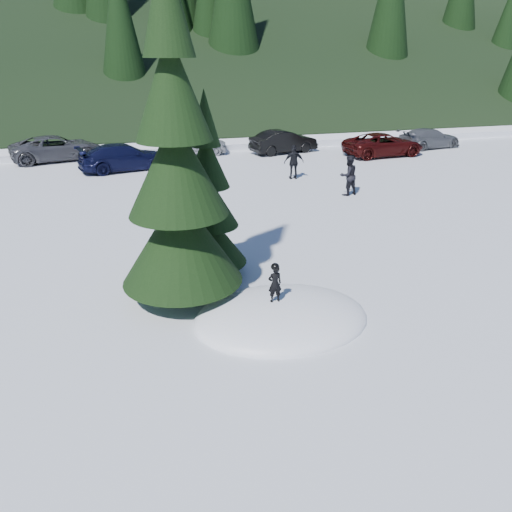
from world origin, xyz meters
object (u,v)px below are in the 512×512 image
object	(u,v)px
child_skier	(275,284)
spruce_short	(208,207)
spruce_tall	(177,179)
adult_0	(348,175)
car_6	(383,144)
adult_1	(294,162)
car_2	(57,148)
car_5	(284,142)
car_3	(124,157)
car_4	(193,143)
car_7	(429,138)

from	to	relation	value
child_skier	spruce_short	bearing A→B (deg)	-72.89
spruce_tall	adult_0	distance (m)	12.37
spruce_short	car_6	size ratio (longest dim) A/B	1.05
spruce_tall	adult_1	xyz separation A→B (m)	(7.46, 11.96, -2.44)
spruce_short	car_2	xyz separation A→B (m)	(-5.78, 18.84, -1.36)
car_5	spruce_tall	bearing A→B (deg)	140.79
car_3	car_5	size ratio (longest dim) A/B	1.13
adult_1	car_6	world-z (taller)	adult_1
car_3	car_4	world-z (taller)	car_4
car_5	car_6	world-z (taller)	car_5
child_skier	car_2	world-z (taller)	car_2
adult_1	car_5	world-z (taller)	adult_1
car_4	car_7	world-z (taller)	car_4
child_skier	car_3	distance (m)	18.41
adult_0	spruce_tall	bearing A→B (deg)	31.08
car_4	car_5	distance (m)	5.86
spruce_short	car_7	size ratio (longest dim) A/B	1.18
car_4	car_6	xyz separation A→B (m)	(11.55, -3.63, -0.03)
adult_1	car_2	world-z (taller)	adult_1
child_skier	car_6	world-z (taller)	child_skier
spruce_tall	car_2	xyz separation A→B (m)	(-4.78, 20.24, -2.57)
child_skier	adult_1	xyz separation A→B (m)	(5.41, 13.67, -0.09)
car_3	car_6	world-z (taller)	car_3
spruce_tall	car_5	world-z (taller)	spruce_tall
adult_0	car_4	world-z (taller)	adult_0
spruce_tall	adult_0	xyz separation A→B (m)	(8.81, 8.34, -2.40)
adult_1	child_skier	bearing A→B (deg)	76.19
child_skier	car_5	distance (m)	21.67
spruce_short	adult_0	xyz separation A→B (m)	(7.81, 6.94, -1.18)
child_skier	car_2	bearing A→B (deg)	-74.17
child_skier	adult_0	distance (m)	12.12
adult_0	car_6	xyz separation A→B (m)	(6.15, 7.80, -0.21)
child_skier	car_5	world-z (taller)	car_5
child_skier	car_6	distance (m)	22.04
car_6	spruce_tall	bearing A→B (deg)	132.97
spruce_tall	spruce_short	distance (m)	2.11
car_4	car_7	size ratio (longest dim) A/B	0.96
spruce_short	child_skier	size ratio (longest dim) A/B	5.56
adult_1	spruce_tall	bearing A→B (deg)	65.85
spruce_short	adult_1	bearing A→B (deg)	58.55
car_3	car_5	world-z (taller)	car_5
car_6	car_3	bearing A→B (deg)	84.69
adult_0	car_7	distance (m)	14.06
car_5	spruce_short	bearing A→B (deg)	141.63
spruce_short	car_5	size ratio (longest dim) A/B	1.21
adult_0	child_skier	bearing A→B (deg)	43.70
spruce_short	car_6	distance (m)	20.35
car_2	adult_1	bearing A→B (deg)	-137.50
car_3	adult_0	bearing A→B (deg)	-142.19
spruce_short	car_2	world-z (taller)	spruce_short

